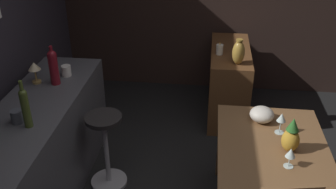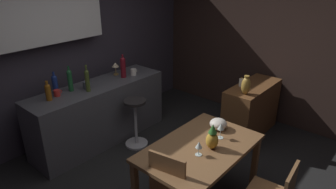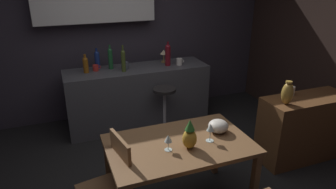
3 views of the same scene
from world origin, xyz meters
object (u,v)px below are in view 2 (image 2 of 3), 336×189
(wine_glass_left, at_px, (199,145))
(wine_bottle_olive, at_px, (87,79))
(counter_lamp, at_px, (115,66))
(wine_bottle_cobalt, at_px, (55,83))
(cup_slate, at_px, (87,85))
(wine_glass_right, at_px, (221,127))
(pineapple_centerpiece, at_px, (212,138))
(dining_table, at_px, (200,153))
(cup_red, at_px, (57,93))
(sideboard_cabinet, at_px, (251,110))
(vase_brass, at_px, (246,85))
(cup_white, at_px, (133,72))
(fruit_bowl, at_px, (218,124))
(bar_stool, at_px, (136,122))
(wine_bottle_green, at_px, (70,79))
(wine_bottle_ruby, at_px, (123,66))
(pillar_candle_tall, at_px, (242,82))
(wine_bottle_amber, at_px, (48,91))

(wine_glass_left, distance_m, wine_bottle_olive, 1.90)
(counter_lamp, bearing_deg, wine_bottle_cobalt, 177.61)
(wine_bottle_cobalt, relative_size, cup_slate, 2.37)
(wine_glass_right, distance_m, pineapple_centerpiece, 0.23)
(wine_glass_left, height_order, counter_lamp, counter_lamp)
(dining_table, distance_m, wine_bottle_olive, 1.86)
(wine_bottle_cobalt, height_order, cup_red, wine_bottle_cobalt)
(sideboard_cabinet, xyz_separation_m, vase_brass, (-0.39, -0.06, 0.54))
(cup_white, bearing_deg, fruit_bowl, -100.54)
(dining_table, xyz_separation_m, pineapple_centerpiece, (0.05, -0.11, 0.21))
(bar_stool, bearing_deg, dining_table, -104.71)
(dining_table, bearing_deg, wine_glass_left, -151.27)
(wine_glass_left, xyz_separation_m, wine_bottle_green, (-0.10, 2.08, 0.21))
(wine_bottle_cobalt, xyz_separation_m, wine_bottle_ruby, (1.01, -0.22, 0.03))
(wine_glass_left, distance_m, cup_white, 2.11)
(fruit_bowl, height_order, wine_bottle_olive, wine_bottle_olive)
(cup_red, bearing_deg, pineapple_centerpiece, -76.31)
(cup_red, height_order, vase_brass, vase_brass)
(wine_bottle_cobalt, height_order, vase_brass, wine_bottle_cobalt)
(wine_bottle_green, relative_size, cup_slate, 2.80)
(wine_bottle_cobalt, bearing_deg, sideboard_cabinet, -39.46)
(sideboard_cabinet, bearing_deg, pillar_candle_tall, 138.50)
(wine_glass_right, xyz_separation_m, wine_bottle_green, (-0.51, 2.07, 0.19))
(sideboard_cabinet, xyz_separation_m, pineapple_centerpiece, (-1.74, -0.38, 0.45))
(wine_glass_right, bearing_deg, wine_glass_left, -178.99)
(wine_glass_right, bearing_deg, cup_white, 75.56)
(wine_bottle_olive, bearing_deg, cup_slate, 65.04)
(wine_bottle_olive, relative_size, vase_brass, 1.37)
(wine_bottle_amber, relative_size, wine_bottle_green, 0.74)
(wine_bottle_amber, distance_m, counter_lamp, 1.19)
(dining_table, xyz_separation_m, vase_brass, (1.40, 0.22, 0.30))
(pineapple_centerpiece, xyz_separation_m, cup_white, (0.72, 1.93, 0.09))
(counter_lamp, bearing_deg, cup_white, -51.61)
(cup_red, bearing_deg, dining_table, -77.03)
(wine_glass_left, height_order, pineapple_centerpiece, pineapple_centerpiece)
(wine_bottle_ruby, height_order, cup_red, wine_bottle_ruby)
(counter_lamp, bearing_deg, wine_glass_left, -109.07)
(wine_glass_left, relative_size, counter_lamp, 0.76)
(dining_table, relative_size, wine_bottle_amber, 5.09)
(cup_slate, height_order, cup_red, cup_slate)
(wine_glass_right, bearing_deg, wine_bottle_ruby, 80.71)
(wine_glass_right, height_order, wine_bottle_ruby, wine_bottle_ruby)
(pineapple_centerpiece, xyz_separation_m, counter_lamp, (0.54, 2.15, 0.18))
(pineapple_centerpiece, distance_m, pillar_candle_tall, 1.67)
(fruit_bowl, distance_m, vase_brass, 0.98)
(cup_red, bearing_deg, fruit_bowl, -65.05)
(sideboard_cabinet, height_order, vase_brass, vase_brass)
(dining_table, height_order, wine_bottle_green, wine_bottle_green)
(wine_bottle_green, bearing_deg, cup_slate, -23.57)
(dining_table, xyz_separation_m, cup_white, (0.77, 1.83, 0.30))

